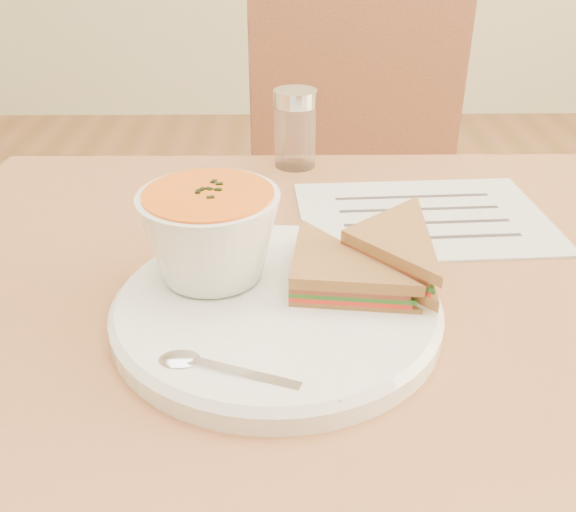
{
  "coord_description": "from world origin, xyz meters",
  "views": [
    {
      "loc": [
        -0.12,
        -0.5,
        1.07
      ],
      "look_at": [
        -0.12,
        -0.03,
        0.8
      ],
      "focal_mm": 40.0,
      "sensor_mm": 36.0,
      "label": 1
    }
  ],
  "objects_px": {
    "soup_bowl": "(211,239)",
    "condiment_shaker": "(295,129)",
    "plate": "(277,310)",
    "chair_far": "(375,271)"
  },
  "relations": [
    {
      "from": "condiment_shaker",
      "to": "soup_bowl",
      "type": "bearing_deg",
      "value": -104.03
    },
    {
      "from": "plate",
      "to": "condiment_shaker",
      "type": "relative_size",
      "value": 2.76
    },
    {
      "from": "soup_bowl",
      "to": "chair_far",
      "type": "bearing_deg",
      "value": 65.97
    },
    {
      "from": "soup_bowl",
      "to": "condiment_shaker",
      "type": "distance_m",
      "value": 0.33
    },
    {
      "from": "chair_far",
      "to": "soup_bowl",
      "type": "height_order",
      "value": "chair_far"
    },
    {
      "from": "plate",
      "to": "soup_bowl",
      "type": "relative_size",
      "value": 2.31
    },
    {
      "from": "chair_far",
      "to": "plate",
      "type": "xyz_separation_m",
      "value": [
        -0.18,
        -0.56,
        0.3
      ]
    },
    {
      "from": "soup_bowl",
      "to": "condiment_shaker",
      "type": "xyz_separation_m",
      "value": [
        0.08,
        0.32,
        -0.01
      ]
    },
    {
      "from": "soup_bowl",
      "to": "condiment_shaker",
      "type": "relative_size",
      "value": 1.2
    },
    {
      "from": "chair_far",
      "to": "condiment_shaker",
      "type": "bearing_deg",
      "value": 44.85
    }
  ]
}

